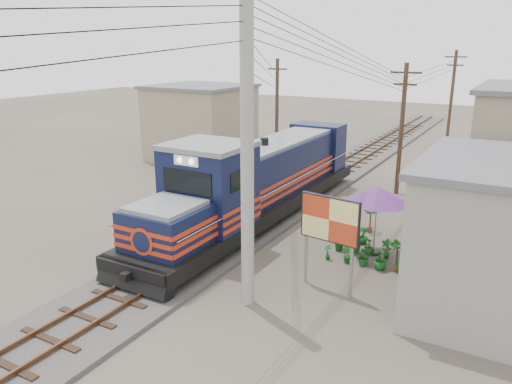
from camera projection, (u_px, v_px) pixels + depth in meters
The scene contains 14 objects.
ground at pixel (171, 273), 17.96m from camera, with size 120.00×120.00×0.00m, color #473F35.
ballast at pixel (291, 199), 26.29m from camera, with size 3.60×70.00×0.16m, color #595651.
track at pixel (291, 195), 26.24m from camera, with size 1.15×70.00×0.12m.
locomotive at pixel (258, 183), 22.77m from camera, with size 3.10×16.88×4.18m.
utility_pole_main at pixel (247, 148), 14.47m from camera, with size 0.40×0.40×10.00m.
wooden_pole_mid at pixel (402, 127), 26.48m from camera, with size 1.60×0.24×7.00m.
wooden_pole_far at pixel (451, 99), 37.95m from camera, with size 1.60×0.24×7.50m.
wooden_pole_left at pixel (277, 108), 34.30m from camera, with size 1.60×0.24×7.00m.
power_lines at pixel (278, 52), 22.97m from camera, with size 9.65×19.00×3.30m.
shophouse_left at pixel (201, 122), 35.29m from camera, with size 6.30×6.30×5.20m.
billboard at pixel (330, 222), 16.09m from camera, with size 2.09×0.42×3.24m.
market_umbrella at pixel (377, 195), 18.92m from camera, with size 2.82×2.82×2.74m.
vendor at pixel (423, 227), 19.83m from camera, with size 0.68×0.45×1.87m, color black.
plant_nursery at pixel (361, 243), 19.54m from camera, with size 3.54×3.00×1.08m.
Camera 1 is at (10.73, -12.77, 7.90)m, focal length 35.00 mm.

